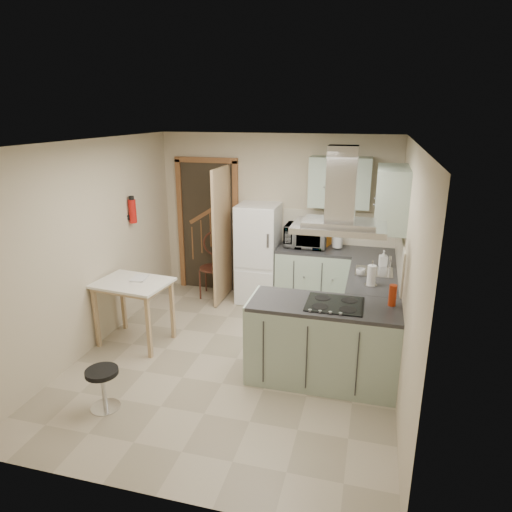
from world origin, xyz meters
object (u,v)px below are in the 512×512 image
(stool, at_px, (104,389))
(bentwood_chair, at_px, (213,268))
(fridge, at_px, (258,253))
(peninsula, at_px, (323,342))
(drop_leaf_table, at_px, (135,312))
(extractor_hood, at_px, (339,227))
(microwave, at_px, (306,236))

(stool, bearing_deg, bentwood_chair, 89.03)
(fridge, height_order, bentwood_chair, fridge)
(peninsula, distance_m, drop_leaf_table, 2.38)
(extractor_hood, bearing_deg, microwave, 107.04)
(extractor_hood, xyz_separation_m, bentwood_chair, (-2.05, 1.94, -1.26))
(fridge, height_order, extractor_hood, extractor_hood)
(fridge, bearing_deg, extractor_hood, -56.21)
(drop_leaf_table, xyz_separation_m, bentwood_chair, (0.42, 1.69, 0.05))
(drop_leaf_table, distance_m, stool, 1.37)
(fridge, height_order, stool, fridge)
(fridge, distance_m, microwave, 0.78)
(bentwood_chair, bearing_deg, stool, -96.06)
(stool, bearing_deg, peninsula, 27.54)
(extractor_hood, distance_m, bentwood_chair, 3.10)
(bentwood_chair, relative_size, microwave, 1.55)
(fridge, bearing_deg, drop_leaf_table, -123.59)
(microwave, bearing_deg, extractor_hood, -72.85)
(peninsula, distance_m, extractor_hood, 1.27)
(extractor_hood, distance_m, drop_leaf_table, 2.81)
(fridge, relative_size, microwave, 2.52)
(bentwood_chair, bearing_deg, peninsula, -49.95)
(drop_leaf_table, bearing_deg, microwave, 49.51)
(peninsula, height_order, microwave, microwave)
(fridge, relative_size, peninsula, 0.97)
(fridge, height_order, peninsula, fridge)
(drop_leaf_table, height_order, microwave, microwave)
(fridge, distance_m, extractor_hood, 2.57)
(fridge, distance_m, stool, 3.17)
(extractor_hood, relative_size, stool, 2.11)
(fridge, xyz_separation_m, peninsula, (1.22, -1.98, -0.30))
(drop_leaf_table, relative_size, stool, 2.04)
(peninsula, relative_size, stool, 3.63)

